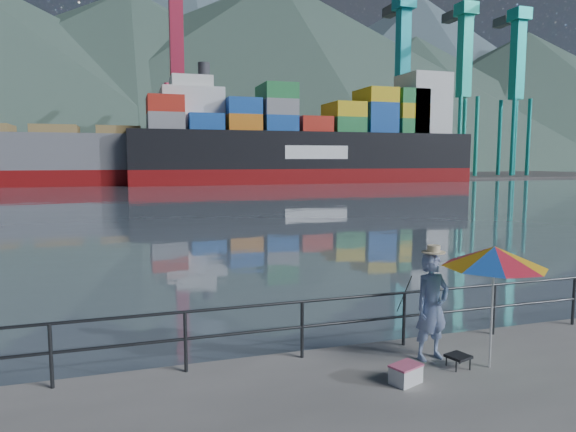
% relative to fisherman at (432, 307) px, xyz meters
% --- Properties ---
extents(harbor_water, '(500.00, 280.00, 0.00)m').
position_rel_fisherman_xyz_m(harbor_water, '(-1.11, 129.01, -0.92)').
color(harbor_water, slate).
rests_on(harbor_water, ground).
extents(far_dock, '(200.00, 40.00, 0.40)m').
position_rel_fisherman_xyz_m(far_dock, '(8.89, 92.01, -0.92)').
color(far_dock, '#514F4C').
rests_on(far_dock, ground).
extents(guardrail, '(22.00, 0.06, 1.03)m').
position_rel_fisherman_xyz_m(guardrail, '(-1.11, 0.71, -0.40)').
color(guardrail, '#2D3033').
rests_on(guardrail, ground).
extents(mountains, '(600.00, 332.80, 80.00)m').
position_rel_fisherman_xyz_m(mountains, '(37.70, 206.76, 34.63)').
color(mountains, '#385147').
rests_on(mountains, ground).
extents(port_cranes, '(116.00, 28.00, 38.40)m').
position_rel_fisherman_xyz_m(port_cranes, '(29.89, 83.01, 15.08)').
color(port_cranes, red).
rests_on(port_cranes, ground).
extents(container_stacks, '(58.00, 5.40, 7.80)m').
position_rel_fisherman_xyz_m(container_stacks, '(31.95, 92.27, 1.89)').
color(container_stacks, gray).
rests_on(container_stacks, ground).
extents(fisherman, '(0.73, 0.53, 1.85)m').
position_rel_fisherman_xyz_m(fisherman, '(0.00, 0.00, 0.00)').
color(fisherman, '#214794').
rests_on(fisherman, ground).
extents(beach_umbrella, '(2.10, 2.10, 2.04)m').
position_rel_fisherman_xyz_m(beach_umbrella, '(0.73, -0.63, 0.94)').
color(beach_umbrella, white).
rests_on(beach_umbrella, ground).
extents(folding_stool, '(0.42, 0.42, 0.22)m').
position_rel_fisherman_xyz_m(folding_stool, '(0.21, -0.49, -0.81)').
color(folding_stool, black).
rests_on(folding_stool, ground).
extents(cooler_bag, '(0.54, 0.46, 0.27)m').
position_rel_fisherman_xyz_m(cooler_bag, '(-0.92, -0.75, -0.79)').
color(cooler_bag, silver).
rests_on(cooler_bag, ground).
extents(fishing_rod, '(0.59, 1.47, 1.11)m').
position_rel_fisherman_xyz_m(fishing_rod, '(-0.03, 0.89, -0.92)').
color(fishing_rod, black).
rests_on(fishing_rod, ground).
extents(bulk_carrier, '(53.86, 9.32, 14.50)m').
position_rel_fisherman_xyz_m(bulk_carrier, '(-10.41, 72.28, 3.17)').
color(bulk_carrier, maroon).
rests_on(bulk_carrier, ground).
extents(container_ship, '(54.42, 9.07, 18.10)m').
position_rel_fisherman_xyz_m(container_ship, '(24.11, 69.61, 4.96)').
color(container_ship, maroon).
rests_on(container_ship, ground).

